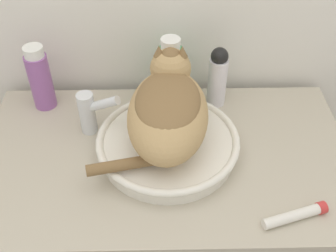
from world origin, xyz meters
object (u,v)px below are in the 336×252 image
(cat, at_px, (168,107))
(faucet, at_px, (90,111))
(lotion_bottle_white, at_px, (218,77))
(mouthwash_bottle, at_px, (40,78))
(shampoo_bottle_tall, at_px, (170,74))
(cream_tube, at_px, (296,215))

(cat, distance_m, faucet, 0.23)
(cat, bearing_deg, lotion_bottle_white, -33.10)
(cat, relative_size, mouthwash_bottle, 1.76)
(faucet, height_order, shampoo_bottle_tall, shampoo_bottle_tall)
(cat, distance_m, lotion_bottle_white, 0.25)
(faucet, relative_size, cream_tube, 0.93)
(cat, xyz_separation_m, mouthwash_bottle, (-0.36, 0.19, -0.05))
(shampoo_bottle_tall, relative_size, cream_tube, 1.39)
(faucet, bearing_deg, mouthwash_bottle, 164.29)
(shampoo_bottle_tall, distance_m, lotion_bottle_white, 0.14)
(cat, distance_m, shampoo_bottle_tall, 0.20)
(shampoo_bottle_tall, xyz_separation_m, lotion_bottle_white, (0.13, -0.00, -0.01))
(lotion_bottle_white, bearing_deg, faucet, -161.16)
(cream_tube, bearing_deg, shampoo_bottle_tall, 122.75)
(shampoo_bottle_tall, bearing_deg, cat, -93.38)
(mouthwash_bottle, distance_m, lotion_bottle_white, 0.50)
(cat, xyz_separation_m, cream_tube, (0.28, -0.23, -0.13))
(cat, relative_size, shampoo_bottle_tall, 1.60)
(cat, xyz_separation_m, lotion_bottle_white, (0.15, 0.19, -0.05))
(faucet, xyz_separation_m, shampoo_bottle_tall, (0.22, 0.12, 0.03))
(lotion_bottle_white, bearing_deg, mouthwash_bottle, 180.00)
(shampoo_bottle_tall, bearing_deg, lotion_bottle_white, -0.00)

